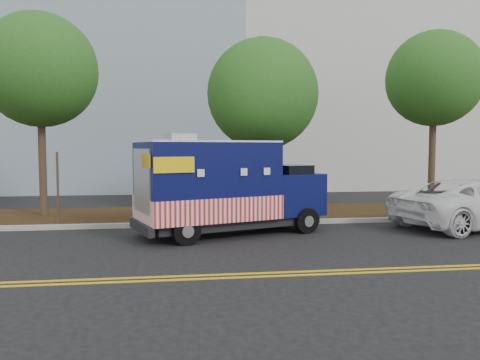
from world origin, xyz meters
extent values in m
plane|color=black|center=(0.00, 0.00, 0.00)|extent=(120.00, 120.00, 0.00)
cube|color=#9E9E99|center=(0.00, 1.40, 0.07)|extent=(120.00, 0.18, 0.15)
cube|color=black|center=(0.00, 3.50, 0.07)|extent=(120.00, 4.00, 0.15)
cube|color=gold|center=(0.00, -4.45, 0.01)|extent=(120.00, 0.10, 0.01)
cube|color=gold|center=(0.00, -4.70, 0.01)|extent=(120.00, 0.10, 0.01)
cylinder|color=#38281C|center=(-6.49, 3.62, 2.12)|extent=(0.26, 0.26, 4.23)
sphere|color=#165018|center=(-6.49, 3.62, 5.22)|extent=(3.94, 3.94, 3.94)
cylinder|color=#38281C|center=(1.34, 3.52, 1.74)|extent=(0.26, 0.26, 3.48)
sphere|color=#165018|center=(1.34, 3.52, 4.51)|extent=(4.09, 4.09, 4.09)
cylinder|color=#38281C|center=(8.12, 3.56, 2.14)|extent=(0.26, 0.26, 4.28)
sphere|color=#165018|center=(8.12, 3.56, 5.21)|extent=(3.68, 3.68, 3.68)
cube|color=#473828|center=(-5.54, 1.72, 1.20)|extent=(0.06, 0.06, 2.40)
cube|color=black|center=(-0.20, -0.04, 0.38)|extent=(5.29, 3.23, 0.25)
cube|color=#090D43|center=(-0.96, -0.30, 1.61)|extent=(4.22, 3.16, 2.15)
cube|color=red|center=(-0.96, -0.30, 0.85)|extent=(4.27, 3.22, 0.67)
cube|color=white|center=(-0.96, -0.30, 2.70)|extent=(4.22, 3.16, 0.05)
cube|color=#B7B7BA|center=(-1.73, -0.56, 2.82)|extent=(0.91, 0.91, 0.20)
cube|color=#090D43|center=(1.58, 0.57, 1.12)|extent=(2.15, 2.34, 1.25)
cube|color=black|center=(1.54, 0.55, 1.72)|extent=(1.41, 1.94, 0.58)
cube|color=black|center=(2.36, 0.83, 0.70)|extent=(0.64, 1.72, 0.27)
cube|color=black|center=(-2.79, -0.92, 0.40)|extent=(0.80, 1.96, 0.25)
cube|color=#B7B7BA|center=(-2.76, -0.91, 1.66)|extent=(0.55, 1.54, 1.70)
cube|color=#B7B7BA|center=(-1.05, 0.80, 1.66)|extent=(1.54, 0.55, 0.98)
cube|color=yellow|center=(-1.89, -1.74, 2.10)|extent=(1.02, 0.36, 0.40)
cube|color=yellow|center=(-2.58, 0.28, 2.10)|extent=(1.02, 0.36, 0.40)
cylinder|color=black|center=(1.96, -0.27, 0.38)|extent=(0.79, 0.48, 0.75)
cylinder|color=black|center=(1.37, 1.46, 0.38)|extent=(0.79, 0.48, 0.75)
cylinder|color=black|center=(-1.60, -1.48, 0.38)|extent=(0.79, 0.48, 0.75)
cylinder|color=black|center=(-2.19, 0.25, 0.38)|extent=(0.79, 0.48, 0.75)
imported|color=white|center=(7.58, -0.04, 0.77)|extent=(5.98, 3.81, 1.54)
camera|label=1|loc=(-1.85, -13.58, 2.54)|focal=35.00mm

